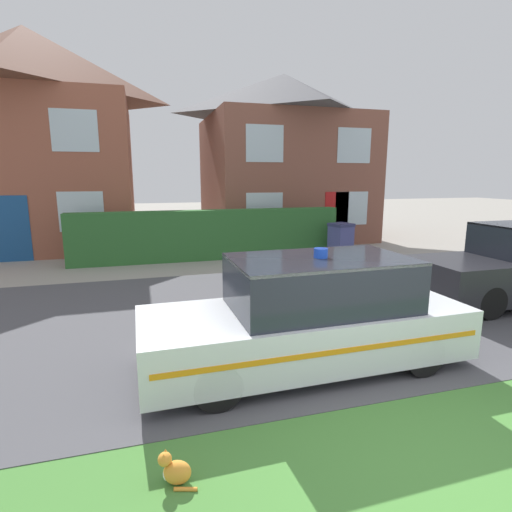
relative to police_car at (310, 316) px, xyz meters
The scene contains 9 objects.
ground_plane 2.33m from the police_car, 81.92° to the right, with size 80.00×80.00×0.00m, color gray.
road_strip 2.47m from the police_car, 82.43° to the left, with size 28.00×6.96×0.01m, color #4C4C51.
lawn_verge 2.54m from the police_car, 82.66° to the right, with size 28.00×2.51×0.01m, color #478438.
garden_hedge 7.88m from the police_car, 90.49° to the left, with size 8.74×0.51×1.62m, color #2D662D.
police_car is the anchor object (origin of this frame).
cat 2.77m from the police_car, 139.27° to the right, with size 0.32×0.27×0.32m.
house_left 14.40m from the police_car, 115.47° to the left, with size 7.38×7.09×8.09m.
house_right 13.10m from the police_car, 71.99° to the left, with size 6.82×6.32×6.97m.
wheelie_bin 8.09m from the police_car, 59.14° to the left, with size 0.80×0.80×1.16m.
Camera 1 is at (-2.51, -2.73, 2.67)m, focal length 28.00 mm.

